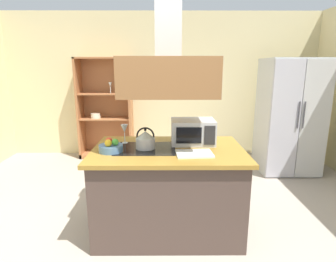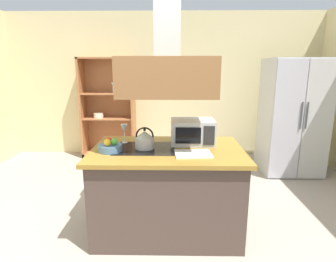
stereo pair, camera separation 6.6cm
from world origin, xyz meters
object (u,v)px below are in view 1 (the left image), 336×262
object	(u,v)px
refrigerator	(289,116)
kettle	(145,140)
cutting_board	(194,154)
wine_glass_on_counter	(124,129)
fruit_bowl	(111,147)
microwave	(193,132)
dish_cabinet	(106,114)

from	to	relation	value
refrigerator	kettle	world-z (taller)	refrigerator
cutting_board	wine_glass_on_counter	distance (m)	0.83
kettle	fruit_bowl	bearing A→B (deg)	-162.12
microwave	wine_glass_on_counter	size ratio (longest dim) A/B	2.23
dish_cabinet	wine_glass_on_counter	bearing A→B (deg)	-73.06
microwave	fruit_bowl	bearing A→B (deg)	-159.79
refrigerator	dish_cabinet	xyz separation A→B (m)	(-3.15, 0.80, -0.09)
wine_glass_on_counter	fruit_bowl	world-z (taller)	wine_glass_on_counter
dish_cabinet	kettle	bearing A→B (deg)	-69.42
wine_glass_on_counter	cutting_board	bearing A→B (deg)	-29.43
kettle	fruit_bowl	distance (m)	0.35
wine_glass_on_counter	dish_cabinet	bearing A→B (deg)	106.94
microwave	fruit_bowl	world-z (taller)	microwave
kettle	wine_glass_on_counter	size ratio (longest dim) A/B	1.06
refrigerator	fruit_bowl	xyz separation A→B (m)	(-2.54, -1.82, 0.03)
kettle	microwave	world-z (taller)	microwave
kettle	cutting_board	distance (m)	0.52
refrigerator	cutting_board	size ratio (longest dim) A/B	5.41
wine_glass_on_counter	refrigerator	bearing A→B (deg)	31.57
wine_glass_on_counter	kettle	bearing A→B (deg)	-40.53
wine_glass_on_counter	microwave	bearing A→B (deg)	-0.65
cutting_board	microwave	bearing A→B (deg)	87.15
cutting_board	fruit_bowl	size ratio (longest dim) A/B	1.46
dish_cabinet	fruit_bowl	distance (m)	2.69
fruit_bowl	cutting_board	bearing A→B (deg)	-6.55
dish_cabinet	wine_glass_on_counter	distance (m)	2.42
kettle	fruit_bowl	size ratio (longest dim) A/B	0.94
refrigerator	kettle	bearing A→B (deg)	-142.25
dish_cabinet	microwave	size ratio (longest dim) A/B	4.07
cutting_board	wine_glass_on_counter	bearing A→B (deg)	150.57
kettle	wine_glass_on_counter	xyz separation A→B (m)	(-0.24, 0.21, 0.06)
refrigerator	wine_glass_on_counter	distance (m)	2.88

